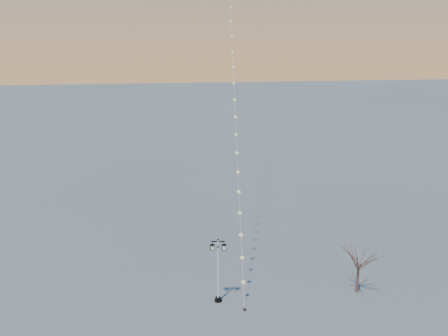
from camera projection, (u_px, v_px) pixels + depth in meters
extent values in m
plane|color=#575757|center=(241.00, 312.00, 28.22)|extent=(300.00, 300.00, 0.00)
cylinder|color=black|center=(218.00, 300.00, 29.42)|extent=(0.50, 0.50, 0.14)
cylinder|color=black|center=(218.00, 298.00, 29.38)|extent=(0.36, 0.36, 0.12)
cylinder|color=white|center=(218.00, 269.00, 28.78)|extent=(0.12, 0.12, 4.17)
cylinder|color=black|center=(218.00, 247.00, 28.33)|extent=(0.18, 0.18, 0.05)
cube|color=black|center=(218.00, 241.00, 28.23)|extent=(0.84, 0.15, 0.05)
sphere|color=black|center=(218.00, 240.00, 28.20)|extent=(0.12, 0.12, 0.12)
pyramid|color=black|center=(212.00, 243.00, 28.26)|extent=(0.39, 0.39, 0.12)
cube|color=beige|center=(212.00, 247.00, 28.34)|extent=(0.23, 0.23, 0.30)
cube|color=black|center=(212.00, 250.00, 28.38)|extent=(0.27, 0.27, 0.04)
pyramid|color=black|center=(224.00, 243.00, 28.27)|extent=(0.39, 0.39, 0.12)
cube|color=beige|center=(224.00, 247.00, 28.35)|extent=(0.23, 0.23, 0.30)
cube|color=black|center=(224.00, 250.00, 28.40)|extent=(0.27, 0.27, 0.04)
cone|color=brown|center=(357.00, 278.00, 30.31)|extent=(0.23, 0.23, 1.97)
cylinder|color=black|center=(245.00, 309.00, 28.38)|extent=(0.18, 0.18, 0.18)
cylinder|color=black|center=(245.00, 309.00, 28.38)|extent=(0.03, 0.03, 0.23)
cone|color=orange|center=(232.00, 38.00, 39.91)|extent=(0.07, 0.07, 0.25)
cylinder|color=white|center=(245.00, 303.00, 28.25)|extent=(0.01, 0.01, 0.73)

